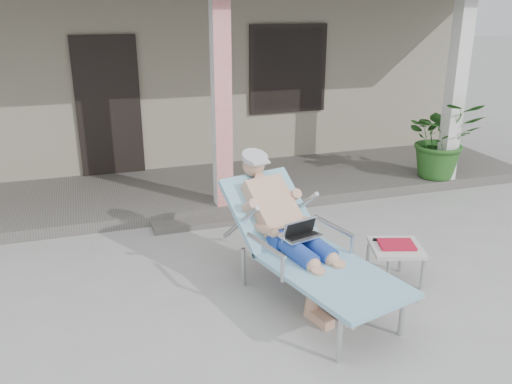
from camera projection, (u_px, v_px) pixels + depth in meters
name	position (u px, v px, depth m)	size (l,w,h in m)	color
ground	(278.00, 291.00, 5.42)	(60.00, 60.00, 0.00)	#9E9E99
house	(166.00, 56.00, 10.66)	(10.40, 5.40, 3.30)	gray
porch_deck	(209.00, 188.00, 8.08)	(10.00, 2.00, 0.15)	#605B56
porch_step	(230.00, 219.00, 7.06)	(2.00, 0.30, 0.07)	#605B56
lounger	(297.00, 213.00, 5.08)	(1.30, 2.21, 1.39)	#B7B7BC
side_table	(396.00, 249.00, 5.45)	(0.62, 0.62, 0.45)	beige
potted_palm	(442.00, 138.00, 8.17)	(1.09, 0.94, 1.21)	#26591E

